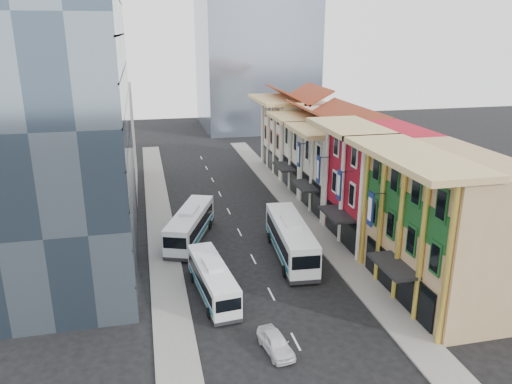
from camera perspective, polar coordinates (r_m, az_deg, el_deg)
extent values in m
plane|color=black|center=(36.83, 5.05, -17.53)|extent=(200.00, 200.00, 0.00)
cube|color=slate|center=(57.66, 6.44, -3.80)|extent=(3.00, 90.00, 0.15)
cube|color=slate|center=(54.72, -10.70, -5.24)|extent=(3.00, 90.00, 0.15)
cube|color=tan|center=(43.73, 20.97, -3.82)|extent=(8.00, 14.00, 12.00)
cube|color=#A21222|center=(53.46, 14.00, 0.74)|extent=(8.00, 10.00, 12.00)
cube|color=silver|center=(61.99, 10.05, 2.40)|extent=(8.00, 9.00, 10.00)
cube|color=silver|center=(70.09, 7.23, 4.34)|extent=(8.00, 9.00, 10.00)
cube|color=silver|center=(79.68, 4.67, 6.44)|extent=(8.00, 12.00, 11.00)
cube|color=#384859|center=(48.39, -21.79, 9.17)|extent=(12.00, 26.00, 30.00)
cube|color=gray|center=(72.13, -17.76, 5.64)|extent=(10.00, 18.00, 14.00)
imported|color=silver|center=(36.23, 2.26, -16.83)|extent=(2.20, 4.18, 1.35)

